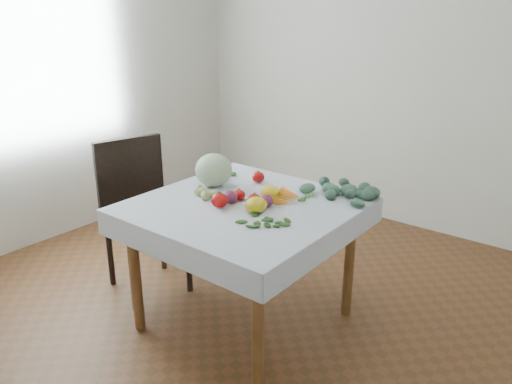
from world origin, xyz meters
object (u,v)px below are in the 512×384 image
chair (139,205)px  heirloom_back (270,192)px  cabbage (214,170)px  table (245,220)px  carrot_bunch (283,198)px

chair → heirloom_back: chair is taller
cabbage → heirloom_back: 0.41m
table → chair: size_ratio=1.01×
heirloom_back → carrot_bunch: heirloom_back is taller
heirloom_back → cabbage: bearing=-175.5°
cabbage → heirloom_back: bearing=4.5°
table → heirloom_back: 0.21m
chair → cabbage: chair is taller
table → chair: bearing=-175.0°
cabbage → carrot_bunch: bearing=6.2°
cabbage → carrot_bunch: 0.49m
cabbage → carrot_bunch: cabbage is taller
heirloom_back → carrot_bunch: 0.08m
heirloom_back → table: bearing=-114.1°
table → cabbage: size_ratio=4.51×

